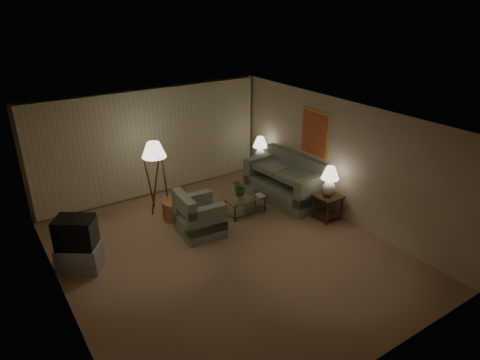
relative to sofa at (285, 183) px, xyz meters
name	(u,v)px	position (x,y,z in m)	size (l,w,h in m)	color
ground	(226,252)	(-2.50, -1.25, -0.45)	(7.00, 7.00, 0.00)	#996B54
room_shell	(188,149)	(-2.48, 0.26, 1.30)	(6.04, 7.02, 2.72)	beige
sofa	(285,183)	(0.00, 0.00, 0.00)	(2.18, 1.34, 0.89)	gray
armchair	(200,217)	(-2.56, -0.31, -0.06)	(1.06, 1.02, 0.77)	gray
side_table_near	(328,203)	(0.15, -1.35, -0.03)	(0.54, 0.54, 0.60)	#341B0E
side_table_far	(260,168)	(0.15, 1.25, -0.05)	(0.47, 0.40, 0.60)	#341B0E
table_lamp_near	(330,179)	(0.15, -1.35, 0.56)	(0.40, 0.40, 0.69)	white
table_lamp_far	(260,147)	(0.15, 1.25, 0.55)	(0.39, 0.39, 0.68)	white
coffee_table	(246,203)	(-1.24, -0.10, -0.17)	(0.97, 0.53, 0.41)	silver
tv_cabinet	(80,258)	(-5.05, -0.22, -0.20)	(0.91, 0.84, 0.50)	#ADADAF
crt_tv	(75,232)	(-5.05, -0.22, 0.34)	(0.83, 0.78, 0.58)	black
floor_lamp	(156,176)	(-2.88, 1.18, 0.45)	(0.55, 0.55, 1.71)	#341B0E
ottoman	(176,209)	(-2.66, 0.63, -0.24)	(0.63, 0.63, 0.42)	#A95639
vase	(240,196)	(-1.39, -0.10, 0.04)	(0.13, 0.13, 0.14)	white
flowers	(240,185)	(-1.39, -0.10, 0.33)	(0.39, 0.34, 0.43)	#47682E
book	(257,196)	(-0.99, -0.20, -0.02)	(0.18, 0.24, 0.02)	olive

